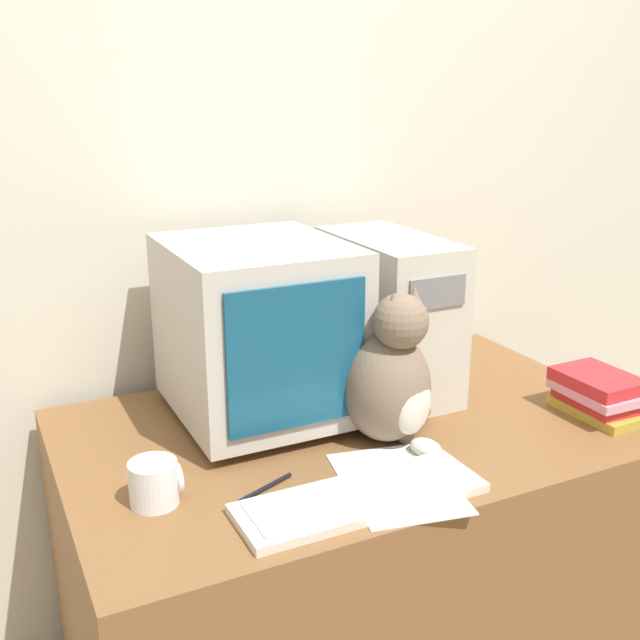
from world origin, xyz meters
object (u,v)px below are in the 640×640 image
object	(u,v)px
cat	(391,379)
book_stack	(597,393)
keyboard	(361,497)
mug	(155,483)
computer_tower	(388,314)
crt_monitor	(258,330)
pen	(264,488)

from	to	relation	value
cat	book_stack	xyz separation A→B (m)	(0.52, -0.10, -0.09)
cat	keyboard	bearing A→B (deg)	-150.80
keyboard	mug	xyz separation A→B (m)	(-0.35, 0.17, 0.03)
keyboard	cat	distance (m)	0.31
computer_tower	mug	world-z (taller)	computer_tower
crt_monitor	mug	size ratio (longest dim) A/B	4.56
crt_monitor	cat	xyz separation A→B (m)	(0.21, -0.24, -0.07)
computer_tower	book_stack	xyz separation A→B (m)	(0.37, -0.36, -0.15)
keyboard	mug	distance (m)	0.39
crt_monitor	mug	world-z (taller)	crt_monitor
pen	mug	xyz separation A→B (m)	(-0.20, 0.05, 0.04)
book_stack	mug	xyz separation A→B (m)	(-1.05, 0.07, -0.01)
book_stack	keyboard	bearing A→B (deg)	-171.74
keyboard	crt_monitor	bearing A→B (deg)	93.45
cat	mug	distance (m)	0.54
computer_tower	cat	bearing A→B (deg)	-119.70
pen	book_stack	bearing A→B (deg)	-1.26
keyboard	mug	size ratio (longest dim) A/B	4.95
book_stack	computer_tower	bearing A→B (deg)	135.33
crt_monitor	book_stack	xyz separation A→B (m)	(0.73, -0.34, -0.16)
crt_monitor	cat	size ratio (longest dim) A/B	1.28
computer_tower	keyboard	bearing A→B (deg)	-125.71
computer_tower	book_stack	distance (m)	0.54
computer_tower	book_stack	world-z (taller)	computer_tower
cat	pen	size ratio (longest dim) A/B	2.54
crt_monitor	keyboard	distance (m)	0.49
keyboard	book_stack	world-z (taller)	book_stack
crt_monitor	computer_tower	distance (m)	0.36
book_stack	pen	world-z (taller)	book_stack
mug	keyboard	bearing A→B (deg)	-25.72
keyboard	book_stack	xyz separation A→B (m)	(0.70, 0.10, 0.04)
cat	book_stack	bearing A→B (deg)	-29.50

